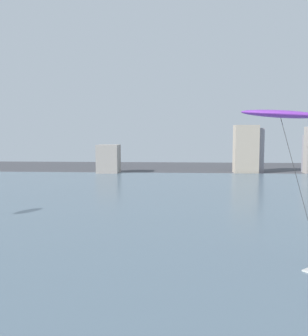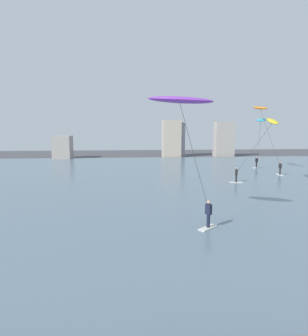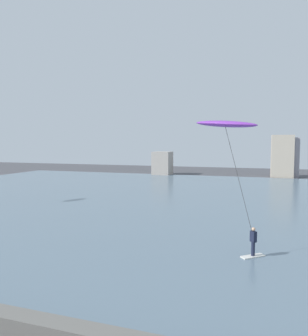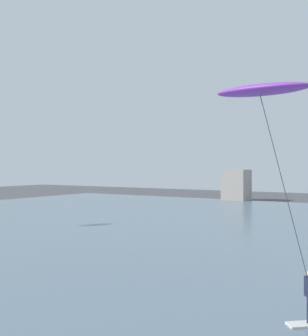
# 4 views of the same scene
# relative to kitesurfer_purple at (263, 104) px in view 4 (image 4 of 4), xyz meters

# --- Properties ---
(water_bay) EXTENTS (84.00, 52.00, 0.10)m
(water_bay) POSITION_rel_kitesurfer_purple_xyz_m (-3.88, 16.18, -6.92)
(water_bay) COLOR slate
(water_bay) RESTS_ON ground
(kitesurfer_purple) EXTENTS (4.31, 2.44, 7.66)m
(kitesurfer_purple) POSITION_rel_kitesurfer_purple_xyz_m (0.00, 0.00, 0.00)
(kitesurfer_purple) COLOR silver
(kitesurfer_purple) RESTS_ON water_bay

